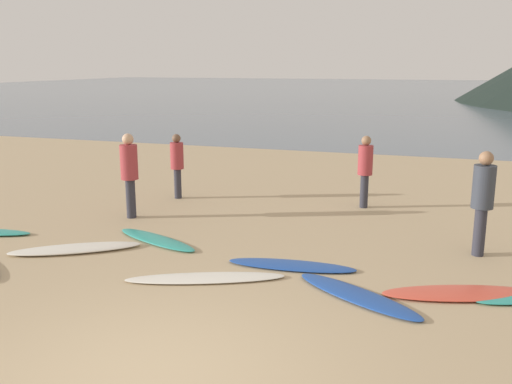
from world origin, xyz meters
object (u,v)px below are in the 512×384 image
(surfboard_2, at_px, (75,249))
(surfboard_3, at_px, (156,240))
(surfboard_7, at_px, (461,293))
(person_2, at_px, (129,169))
(surfboard_6, at_px, (357,295))
(surfboard_5, at_px, (292,265))
(surfboard_4, at_px, (205,278))
(person_1, at_px, (177,161))
(person_0, at_px, (483,195))
(person_3, at_px, (365,166))

(surfboard_2, xyz_separation_m, surfboard_3, (1.09, 0.94, -0.01))
(surfboard_7, xyz_separation_m, person_2, (-6.59, 2.17, 1.02))
(surfboard_2, height_order, surfboard_6, surfboard_2)
(surfboard_2, distance_m, surfboard_6, 5.02)
(surfboard_5, bearing_deg, surfboard_7, -12.78)
(surfboard_4, relative_size, surfboard_6, 1.13)
(surfboard_6, xyz_separation_m, person_1, (-5.06, 4.63, 0.89))
(surfboard_5, bearing_deg, person_0, 23.51)
(surfboard_4, xyz_separation_m, person_3, (1.67, 5.21, 0.94))
(surfboard_2, height_order, person_3, person_3)
(surfboard_2, relative_size, surfboard_7, 1.00)
(surfboard_7, bearing_deg, surfboard_6, -178.24)
(person_0, bearing_deg, surfboard_7, -82.01)
(surfboard_6, bearing_deg, surfboard_2, -153.93)
(surfboard_5, relative_size, person_1, 1.33)
(surfboard_5, height_order, surfboard_7, surfboard_7)
(surfboard_3, relative_size, surfboard_6, 0.95)
(person_0, relative_size, person_2, 1.00)
(surfboard_3, xyz_separation_m, surfboard_6, (3.91, -1.39, -0.00))
(surfboard_2, bearing_deg, person_3, 14.59)
(surfboard_2, distance_m, person_3, 6.48)
(surfboard_6, bearing_deg, person_0, 86.67)
(surfboard_2, height_order, surfboard_7, surfboard_2)
(surfboard_2, xyz_separation_m, surfboard_4, (2.71, -0.52, -0.01))
(person_2, height_order, person_3, person_2)
(surfboard_2, xyz_separation_m, person_2, (-0.21, 2.25, 1.02))
(surfboard_4, relative_size, person_1, 1.55)
(surfboard_3, xyz_separation_m, person_3, (3.28, 3.76, 0.93))
(surfboard_6, bearing_deg, person_2, -176.21)
(surfboard_7, relative_size, person_3, 1.37)
(surfboard_2, xyz_separation_m, surfboard_5, (3.81, 0.43, -0.01))
(person_3, bearing_deg, person_2, 121.07)
(person_2, xyz_separation_m, person_3, (4.58, 2.44, -0.09))
(surfboard_4, relative_size, person_0, 1.35)
(surfboard_6, bearing_deg, surfboard_3, -168.32)
(surfboard_5, height_order, surfboard_6, surfboard_6)
(surfboard_3, distance_m, person_1, 3.55)
(surfboard_6, distance_m, person_3, 5.27)
(person_1, bearing_deg, person_2, 105.65)
(surfboard_4, height_order, surfboard_6, surfboard_6)
(person_0, bearing_deg, surfboard_2, -146.20)
(surfboard_2, distance_m, person_1, 4.27)
(surfboard_7, relative_size, person_1, 1.43)
(surfboard_3, bearing_deg, person_2, 157.66)
(person_1, height_order, person_2, person_2)
(surfboard_4, xyz_separation_m, surfboard_6, (2.29, 0.07, 0.00))
(surfboard_7, bearing_deg, person_1, 128.17)
(surfboard_4, bearing_deg, surfboard_5, 17.77)
(surfboard_3, height_order, surfboard_6, surfboard_3)
(surfboard_6, relative_size, person_2, 1.19)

